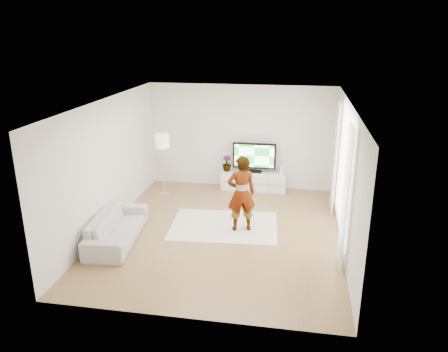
% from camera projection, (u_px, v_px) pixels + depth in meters
% --- Properties ---
extents(floor, '(6.00, 6.00, 0.00)m').
position_uv_depth(floor, '(221.00, 232.00, 9.43)').
color(floor, '#AB7E4D').
rests_on(floor, ground).
extents(ceiling, '(6.00, 6.00, 0.00)m').
position_uv_depth(ceiling, '(221.00, 103.00, 8.53)').
color(ceiling, white).
rests_on(ceiling, wall_back).
extents(wall_left, '(0.02, 6.00, 2.80)m').
position_uv_depth(wall_left, '(107.00, 165.00, 9.39)').
color(wall_left, white).
rests_on(wall_left, floor).
extents(wall_right, '(0.02, 6.00, 2.80)m').
position_uv_depth(wall_right, '(346.00, 177.00, 8.58)').
color(wall_right, white).
rests_on(wall_right, floor).
extents(wall_back, '(5.00, 0.02, 2.80)m').
position_uv_depth(wall_back, '(241.00, 137.00, 11.78)').
color(wall_back, white).
rests_on(wall_back, floor).
extents(wall_front, '(5.00, 0.02, 2.80)m').
position_uv_depth(wall_front, '(184.00, 235.00, 6.18)').
color(wall_front, white).
rests_on(wall_front, floor).
extents(window, '(0.01, 2.60, 2.50)m').
position_uv_depth(window, '(344.00, 170.00, 8.85)').
color(window, white).
rests_on(window, wall_right).
extents(curtain_near, '(0.04, 0.70, 2.60)m').
position_uv_depth(curtain_near, '(345.00, 198.00, 7.68)').
color(curtain_near, white).
rests_on(curtain_near, floor).
extents(curtain_far, '(0.04, 0.70, 2.60)m').
position_uv_depth(curtain_far, '(335.00, 157.00, 10.10)').
color(curtain_far, white).
rests_on(curtain_far, floor).
extents(media_console, '(1.75, 0.50, 0.49)m').
position_uv_depth(media_console, '(254.00, 181.00, 11.87)').
color(media_console, white).
rests_on(media_console, floor).
extents(television, '(1.16, 0.23, 0.81)m').
position_uv_depth(television, '(254.00, 156.00, 11.68)').
color(television, black).
rests_on(television, media_console).
extents(game_console, '(0.10, 0.18, 0.24)m').
position_uv_depth(game_console, '(282.00, 169.00, 11.63)').
color(game_console, white).
rests_on(game_console, media_console).
extents(potted_plant, '(0.25, 0.25, 0.42)m').
position_uv_depth(potted_plant, '(227.00, 163.00, 11.84)').
color(potted_plant, '#3F7238').
rests_on(potted_plant, media_console).
extents(rug, '(2.46, 1.86, 0.01)m').
position_uv_depth(rug, '(224.00, 226.00, 9.73)').
color(rug, white).
rests_on(rug, floor).
extents(player, '(0.70, 0.57, 1.67)m').
position_uv_depth(player, '(241.00, 194.00, 9.28)').
color(player, '#334772').
rests_on(player, rug).
extents(sofa, '(1.00, 2.12, 0.60)m').
position_uv_depth(sofa, '(117.00, 227.00, 8.97)').
color(sofa, beige).
rests_on(sofa, floor).
extents(floor_lamp, '(0.36, 0.36, 1.63)m').
position_uv_depth(floor_lamp, '(162.00, 143.00, 11.18)').
color(floor_lamp, silver).
rests_on(floor_lamp, floor).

